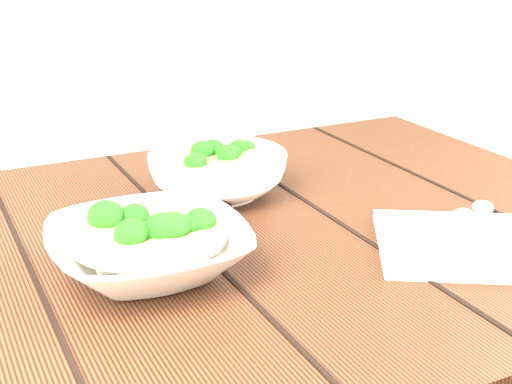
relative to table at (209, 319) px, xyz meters
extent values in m
cube|color=#381D10|center=(0.00, 0.00, 0.10)|extent=(1.20, 0.80, 0.04)
cube|color=#381D10|center=(0.54, 0.34, -0.28)|extent=(0.07, 0.07, 0.71)
imported|color=white|center=(-0.10, -0.06, 0.15)|extent=(0.24, 0.24, 0.06)
cylinder|color=olive|center=(-0.10, -0.06, 0.17)|extent=(0.18, 0.18, 0.00)
ellipsoid|color=#2B791B|center=(-0.07, -0.05, 0.17)|extent=(0.04, 0.03, 0.03)
ellipsoid|color=#2B791B|center=(-0.09, -0.02, 0.17)|extent=(0.04, 0.03, 0.03)
ellipsoid|color=#2B791B|center=(-0.14, -0.02, 0.17)|extent=(0.04, 0.03, 0.03)
ellipsoid|color=#2B791B|center=(-0.12, -0.07, 0.17)|extent=(0.04, 0.03, 0.03)
ellipsoid|color=#2B791B|center=(-0.11, -0.10, 0.17)|extent=(0.04, 0.03, 0.03)
ellipsoid|color=#2B791B|center=(-0.05, -0.10, 0.17)|extent=(0.04, 0.03, 0.03)
imported|color=white|center=(0.08, 0.14, 0.15)|extent=(0.25, 0.25, 0.06)
cylinder|color=olive|center=(0.08, 0.14, 0.17)|extent=(0.16, 0.16, 0.00)
ellipsoid|color=#2B791B|center=(0.10, 0.14, 0.18)|extent=(0.04, 0.03, 0.03)
ellipsoid|color=#2B791B|center=(0.09, 0.17, 0.18)|extent=(0.04, 0.03, 0.03)
ellipsoid|color=#2B791B|center=(0.05, 0.18, 0.18)|extent=(0.04, 0.03, 0.03)
ellipsoid|color=#2B791B|center=(0.05, 0.14, 0.18)|extent=(0.04, 0.03, 0.03)
ellipsoid|color=#2B791B|center=(0.05, 0.11, 0.18)|extent=(0.04, 0.03, 0.03)
ellipsoid|color=#2B791B|center=(0.08, 0.09, 0.18)|extent=(0.04, 0.03, 0.03)
ellipsoid|color=#2B791B|center=(0.10, 0.12, 0.18)|extent=(0.04, 0.03, 0.03)
torus|color=black|center=(0.02, 0.08, 0.13)|extent=(0.14, 0.14, 0.03)
cube|color=#BAB19A|center=(0.28, -0.18, 0.13)|extent=(0.29, 0.28, 0.01)
cylinder|color=#BAB6A4|center=(0.27, -0.18, 0.14)|extent=(0.10, 0.11, 0.01)
ellipsoid|color=#BAB6A4|center=(0.32, -0.12, 0.14)|extent=(0.06, 0.06, 0.01)
cylinder|color=#BAB6A4|center=(0.31, -0.17, 0.14)|extent=(0.11, 0.11, 0.01)
ellipsoid|color=#BAB6A4|center=(0.37, -0.11, 0.14)|extent=(0.06, 0.06, 0.01)
camera|label=1|loc=(-0.32, -0.78, 0.50)|focal=50.00mm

